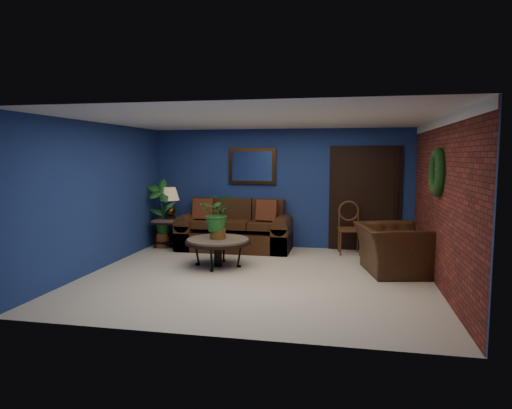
% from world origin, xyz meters
% --- Properties ---
extents(floor, '(5.50, 5.50, 0.00)m').
position_xyz_m(floor, '(0.00, 0.00, 0.00)').
color(floor, beige).
rests_on(floor, ground).
extents(wall_back, '(5.50, 0.04, 2.50)m').
position_xyz_m(wall_back, '(0.00, 2.50, 1.25)').
color(wall_back, navy).
rests_on(wall_back, ground).
extents(wall_left, '(0.04, 5.00, 2.50)m').
position_xyz_m(wall_left, '(-2.75, 0.00, 1.25)').
color(wall_left, navy).
rests_on(wall_left, ground).
extents(wall_right_brick, '(0.04, 5.00, 2.50)m').
position_xyz_m(wall_right_brick, '(2.75, 0.00, 1.25)').
color(wall_right_brick, maroon).
rests_on(wall_right_brick, ground).
extents(ceiling, '(5.50, 5.00, 0.02)m').
position_xyz_m(ceiling, '(0.00, 0.00, 2.50)').
color(ceiling, silver).
rests_on(ceiling, wall_back).
extents(crown_molding, '(0.03, 5.00, 0.14)m').
position_xyz_m(crown_molding, '(2.72, 0.00, 2.43)').
color(crown_molding, white).
rests_on(crown_molding, wall_right_brick).
extents(wall_mirror, '(1.02, 0.06, 0.77)m').
position_xyz_m(wall_mirror, '(-0.60, 2.46, 1.72)').
color(wall_mirror, '#482912').
rests_on(wall_mirror, wall_back).
extents(closet_door, '(1.44, 0.06, 2.18)m').
position_xyz_m(closet_door, '(1.75, 2.47, 1.05)').
color(closet_door, black).
rests_on(closet_door, wall_back).
extents(wreath, '(0.16, 0.72, 0.72)m').
position_xyz_m(wreath, '(2.69, 0.05, 1.70)').
color(wreath, black).
rests_on(wreath, wall_right_brick).
extents(sofa, '(2.32, 1.00, 1.04)m').
position_xyz_m(sofa, '(-0.87, 2.09, 0.34)').
color(sofa, '#402612').
rests_on(sofa, ground).
extents(coffee_table, '(1.15, 1.15, 0.49)m').
position_xyz_m(coffee_table, '(-0.81, 0.54, 0.43)').
color(coffee_table, '#58534D').
rests_on(coffee_table, ground).
extents(end_table, '(0.65, 0.65, 0.59)m').
position_xyz_m(end_table, '(-2.30, 2.05, 0.46)').
color(end_table, '#58534D').
rests_on(end_table, ground).
extents(table_lamp, '(0.39, 0.39, 0.65)m').
position_xyz_m(table_lamp, '(-2.30, 2.05, 1.02)').
color(table_lamp, '#482912').
rests_on(table_lamp, end_table).
extents(side_chair, '(0.49, 0.49, 1.04)m').
position_xyz_m(side_chair, '(1.45, 2.13, 0.59)').
color(side_chair, brown).
rests_on(side_chair, ground).
extents(armchair, '(1.30, 1.42, 0.80)m').
position_xyz_m(armchair, '(2.15, 0.69, 0.40)').
color(armchair, '#402612').
rests_on(armchair, ground).
extents(coffee_plant, '(0.60, 0.53, 0.78)m').
position_xyz_m(coffee_plant, '(-0.81, 0.54, 0.92)').
color(coffee_plant, brown).
rests_on(coffee_plant, coffee_table).
extents(floor_plant, '(0.39, 0.35, 0.76)m').
position_xyz_m(floor_plant, '(2.35, 1.82, 0.39)').
color(floor_plant, brown).
rests_on(floor_plant, ground).
extents(tall_plant, '(0.72, 0.57, 1.45)m').
position_xyz_m(tall_plant, '(-2.45, 1.95, 0.79)').
color(tall_plant, '#612A1B').
rests_on(tall_plant, ground).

